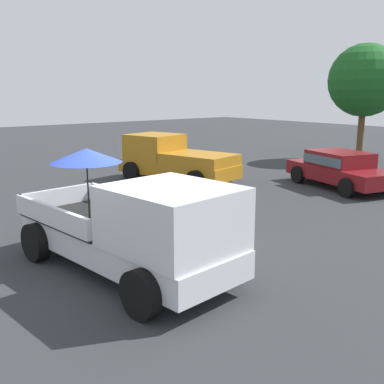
{
  "coord_description": "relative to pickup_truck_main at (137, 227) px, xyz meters",
  "views": [
    {
      "loc": [
        7.38,
        -4.25,
        3.45
      ],
      "look_at": [
        -0.88,
        2.42,
        1.1
      ],
      "focal_mm": 42.33,
      "sensor_mm": 36.0,
      "label": 1
    }
  ],
  "objects": [
    {
      "name": "ground_plane",
      "position": [
        -0.44,
        -0.03,
        -0.99
      ],
      "size": [
        80.0,
        80.0,
        0.0
      ],
      "primitive_type": "plane",
      "color": "#2D3033"
    },
    {
      "name": "pickup_truck_main",
      "position": [
        0.0,
        0.0,
        0.0
      ],
      "size": [
        5.22,
        2.68,
        2.37
      ],
      "rotation": [
        0.0,
        0.0,
        0.11
      ],
      "color": "black",
      "rests_on": "ground"
    },
    {
      "name": "pickup_truck_red",
      "position": [
        -7.16,
        6.18,
        -0.11
      ],
      "size": [
        5.08,
        3.01,
        1.8
      ],
      "rotation": [
        0.0,
        0.0,
        3.37
      ],
      "color": "black",
      "rests_on": "ground"
    },
    {
      "name": "parked_sedan_near",
      "position": [
        -2.38,
        10.22,
        -0.25
      ],
      "size": [
        4.62,
        2.86,
        1.33
      ],
      "rotation": [
        0.0,
        0.0,
        -0.27
      ],
      "color": "black",
      "rests_on": "ground"
    },
    {
      "name": "tree_by_lot",
      "position": [
        -5.59,
        16.82,
        3.01
      ],
      "size": [
        3.57,
        3.57,
        5.8
      ],
      "color": "brown",
      "rests_on": "ground"
    }
  ]
}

